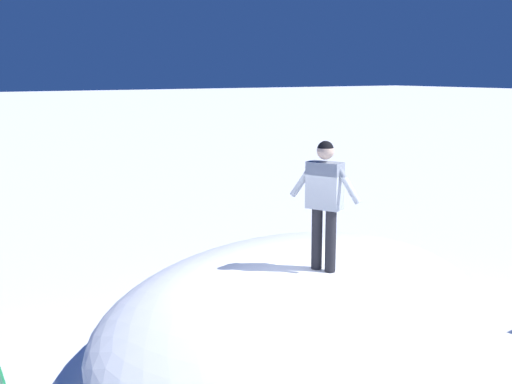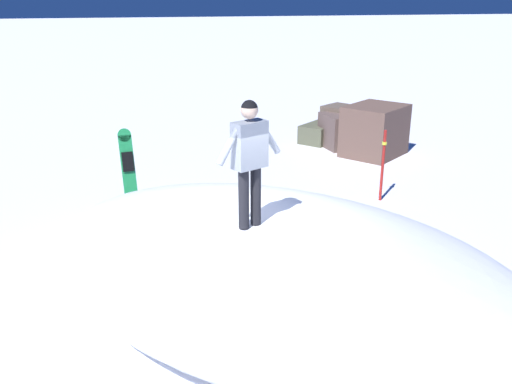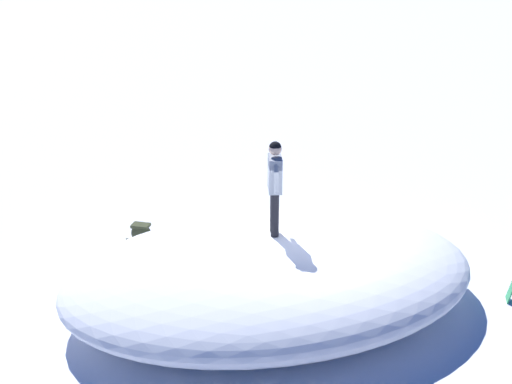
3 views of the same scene
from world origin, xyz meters
name	(u,v)px [view 2 (image 2 of 3)]	position (x,y,z in m)	size (l,w,h in m)	color
ground	(232,292)	(0.00, 0.00, 0.00)	(240.00, 240.00, 0.00)	white
snow_mound	(272,262)	(0.40, 0.49, 0.63)	(7.22, 4.86, 1.25)	white
snowboarder_standing	(250,153)	(0.48, 0.15, 2.25)	(0.47, 0.96, 1.68)	black
snowboard_primary_upright	(129,171)	(-3.67, -1.19, 0.88)	(0.39, 0.31, 1.71)	#1E8C47
trail_marker_pole	(383,164)	(-2.88, 3.99, 0.81)	(0.10, 0.10, 1.54)	#A51E19
rock_outcrop	(357,130)	(-6.86, 5.36, 0.57)	(3.63, 2.66, 1.37)	brown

